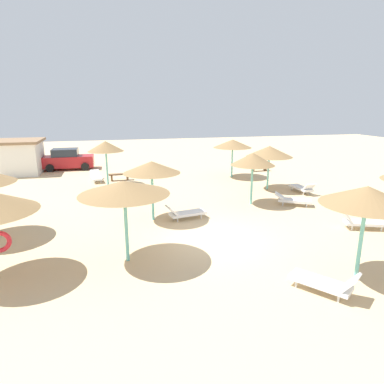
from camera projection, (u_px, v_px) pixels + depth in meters
The scene contains 18 objects.
ground_plane at pixel (210, 239), 13.29m from camera, with size 80.00×80.00×0.00m, color #D1B284.
parasol_0 at pixel (106, 146), 21.63m from camera, with size 2.33×2.33×2.93m.
parasol_4 at pixel (367, 196), 9.57m from camera, with size 2.63×2.63×2.98m.
parasol_5 at pixel (253, 159), 17.39m from camera, with size 2.32×2.32×2.79m.
parasol_6 at pixel (152, 167), 14.96m from camera, with size 2.60×2.60×2.77m.
parasol_7 at pixel (269, 151), 20.55m from camera, with size 2.87×2.87×2.76m.
parasol_8 at pixel (124, 188), 10.86m from camera, with size 3.01×3.01×2.83m.
parasol_9 at pixel (233, 144), 24.06m from camera, with size 2.80×2.80×2.79m.
lounger_0 at pixel (96, 177), 23.33m from camera, with size 0.93×1.98×0.68m.
lounger_1 at pixel (362, 222), 14.35m from camera, with size 1.95×1.24×0.81m.
lounger_4 at pixel (325, 283), 9.45m from camera, with size 1.61×1.87×0.81m.
lounger_5 at pixel (292, 200), 17.73m from camera, with size 1.98×1.46×0.66m.
lounger_6 at pixel (185, 213), 15.54m from camera, with size 1.96×0.98×0.75m.
lounger_7 at pixel (302, 188), 20.24m from camera, with size 0.75×1.90×0.76m.
bench_0 at pixel (120, 176), 23.52m from camera, with size 1.52×0.46×0.49m.
bench_1 at pixel (259, 167), 26.85m from camera, with size 1.52×0.46×0.49m.
parked_car at pixel (68, 160), 27.44m from camera, with size 4.02×2.02×1.72m.
beach_cabana at pixel (15, 157), 25.66m from camera, with size 4.15×3.86×2.60m.
Camera 1 is at (-3.65, -11.83, 5.25)m, focal length 31.05 mm.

